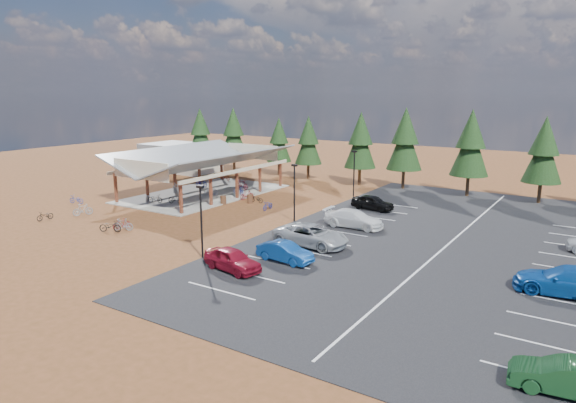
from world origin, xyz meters
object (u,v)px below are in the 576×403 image
at_px(bike_4, 176,199).
at_px(car_3, 354,219).
at_px(bike_7, 242,184).
at_px(lamp_post_2, 354,171).
at_px(car_1, 285,252).
at_px(lamp_post_0, 201,216).
at_px(car_4, 373,202).
at_px(bike_5, 211,190).
at_px(trash_bin_0, 223,200).
at_px(car_7, 568,281).
at_px(bike_14, 268,205).
at_px(car_2, 311,235).
at_px(bike_3, 225,176).
at_px(bike_15, 247,195).
at_px(bike_pavilion, 204,160).
at_px(bike_1, 176,188).
at_px(bike_16, 257,199).
at_px(bike_11, 122,224).
at_px(bike_6, 238,190).
at_px(car_5, 566,377).
at_px(bike_8, 45,216).
at_px(bike_0, 155,198).
at_px(bike_12, 110,226).
at_px(car_0, 232,259).
at_px(bike_10, 76,199).
at_px(lamp_post_1, 294,189).
at_px(bike_2, 202,183).
at_px(bike_13, 123,225).
at_px(bike_9, 83,210).
at_px(outbuilding, 183,157).
at_px(trash_bin_1, 250,199).

distance_m(bike_4, car_3, 19.12).
xyz_separation_m(bike_7, car_3, (18.32, -8.14, 0.13)).
relative_size(lamp_post_2, car_1, 1.27).
relative_size(lamp_post_0, car_4, 1.23).
relative_size(lamp_post_2, bike_5, 3.04).
relative_size(trash_bin_0, car_7, 0.16).
xyz_separation_m(bike_14, car_2, (9.53, -7.97, 0.40)).
height_order(bike_3, car_7, car_7).
bearing_deg(bike_15, car_2, 161.88).
distance_m(bike_pavilion, lamp_post_2, 16.57).
distance_m(bike_1, bike_16, 10.72).
bearing_deg(bike_16, bike_3, -123.89).
bearing_deg(bike_11, bike_6, 107.44).
distance_m(bike_7, car_5, 44.18).
distance_m(bike_4, bike_7, 10.00).
relative_size(bike_8, car_4, 0.37).
distance_m(trash_bin_0, bike_0, 7.07).
xyz_separation_m(bike_1, car_7, (40.09, -9.51, 0.25)).
xyz_separation_m(bike_12, bike_15, (1.66, 16.33, 0.02)).
xyz_separation_m(lamp_post_2, bike_3, (-18.49, 0.80, -2.36)).
bearing_deg(car_0, bike_10, 85.23).
bearing_deg(car_4, lamp_post_1, 158.62).
bearing_deg(bike_10, bike_2, 145.86).
distance_m(lamp_post_1, car_4, 9.19).
xyz_separation_m(lamp_post_0, bike_1, (-18.17, 15.72, -2.36)).
xyz_separation_m(lamp_post_2, bike_13, (-10.38, -22.23, -2.46)).
relative_size(bike_15, car_4, 0.40).
xyz_separation_m(car_2, car_3, (0.39, 6.49, -0.05)).
relative_size(bike_0, bike_9, 0.93).
height_order(bike_13, car_3, car_3).
bearing_deg(bike_7, bike_8, 167.44).
xyz_separation_m(outbuilding, bike_8, (9.87, -27.66, -1.62)).
bearing_deg(lamp_post_0, bike_9, 169.53).
bearing_deg(car_2, lamp_post_2, 16.77).
distance_m(bike_12, car_0, 14.43).
distance_m(bike_15, car_2, 17.82).
distance_m(bike_2, bike_6, 6.82).
bearing_deg(bike_14, bike_pavilion, 161.22).
xyz_separation_m(bike_9, bike_11, (6.98, -1.28, -0.08)).
xyz_separation_m(outbuilding, bike_3, (10.51, -3.20, -1.42)).
distance_m(bike_0, bike_3, 14.52).
relative_size(bike_14, bike_15, 1.00).
bearing_deg(bike_13, outbuilding, -173.26).
bearing_deg(bike_14, car_4, 27.61).
bearing_deg(lamp_post_2, trash_bin_0, -134.57).
bearing_deg(bike_16, trash_bin_1, -35.75).
height_order(outbuilding, car_3, outbuilding).
distance_m(bike_6, car_5, 41.32).
distance_m(bike_4, car_0, 20.92).
bearing_deg(bike_10, bike_4, 103.96).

